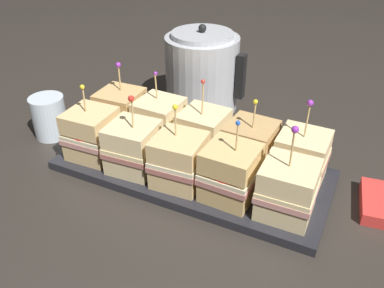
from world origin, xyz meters
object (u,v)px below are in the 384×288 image
object	(u,v)px
sandwich_front_center	(178,160)
sandwich_back_left	(160,122)
sandwich_back_far_left	(121,113)
sandwich_back_far_right	(301,157)
kettle_steel	(202,71)
sandwich_front_far_left	(92,134)
sandwich_front_right	(230,173)
sandwich_back_center	(204,134)
drinking_glass	(49,117)
serving_platter	(192,170)
sandwich_front_left	(133,147)
sandwich_back_right	(250,146)
sandwich_front_far_right	(288,190)

from	to	relation	value
sandwich_front_center	sandwich_back_left	bearing A→B (deg)	133.29
sandwich_back_far_left	sandwich_back_far_right	world-z (taller)	sandwich_back_far_right
sandwich_back_left	kettle_steel	size ratio (longest dim) A/B	0.75
sandwich_front_far_left	sandwich_back_far_right	world-z (taller)	sandwich_back_far_right
sandwich_front_center	sandwich_back_far_left	bearing A→B (deg)	151.80
sandwich_front_center	sandwich_front_right	distance (m)	0.11
sandwich_front_far_left	kettle_steel	bearing A→B (deg)	74.49
sandwich_back_center	drinking_glass	size ratio (longest dim) A/B	1.75
serving_platter	sandwich_back_far_right	bearing A→B (deg)	14.99
sandwich_front_far_left	sandwich_front_center	world-z (taller)	same
sandwich_front_center	sandwich_back_center	xyz separation A→B (m)	(0.00, 0.11, -0.00)
sandwich_front_left	sandwich_back_far_left	xyz separation A→B (m)	(-0.10, 0.11, 0.00)
sandwich_front_center	kettle_steel	xyz separation A→B (m)	(-0.11, 0.35, 0.03)
sandwich_front_left	sandwich_back_far_left	size ratio (longest dim) A/B	0.98
sandwich_front_far_left	sandwich_back_left	world-z (taller)	sandwich_back_left
sandwich_front_right	sandwich_front_far_left	bearing A→B (deg)	179.78
kettle_steel	drinking_glass	bearing A→B (deg)	-130.70
sandwich_front_center	drinking_glass	world-z (taller)	sandwich_front_center
sandwich_front_right	kettle_steel	size ratio (longest dim) A/B	0.73
serving_platter	drinking_glass	world-z (taller)	drinking_glass
sandwich_back_far_left	sandwich_back_right	distance (m)	0.31
sandwich_front_far_left	sandwich_front_left	world-z (taller)	sandwich_front_left
sandwich_front_far_right	sandwich_back_right	world-z (taller)	sandwich_front_far_right
sandwich_front_far_right	serving_platter	bearing A→B (deg)	165.75
sandwich_back_far_left	drinking_glass	distance (m)	0.17
sandwich_back_left	drinking_glass	distance (m)	0.27
sandwich_front_far_left	sandwich_back_far_left	size ratio (longest dim) A/B	0.96
sandwich_back_far_right	kettle_steel	xyz separation A→B (m)	(-0.32, 0.24, 0.03)
sandwich_front_right	sandwich_back_far_right	distance (m)	0.15
sandwich_front_left	drinking_glass	xyz separation A→B (m)	(-0.27, 0.05, -0.02)
sandwich_front_far_right	sandwich_back_center	xyz separation A→B (m)	(-0.21, 0.11, -0.00)
sandwich_front_left	kettle_steel	xyz separation A→B (m)	(-0.01, 0.35, 0.03)
sandwich_front_left	sandwich_front_far_right	bearing A→B (deg)	0.43
sandwich_back_left	sandwich_back_far_right	xyz separation A→B (m)	(0.31, 0.00, -0.00)
serving_platter	sandwich_front_far_left	distance (m)	0.22
sandwich_front_far_right	sandwich_back_left	bearing A→B (deg)	161.39
sandwich_back_far_left	sandwich_back_right	world-z (taller)	sandwich_back_far_left
serving_platter	sandwich_front_right	world-z (taller)	sandwich_front_right
sandwich_front_far_left	sandwich_front_far_right	world-z (taller)	sandwich_front_far_right
sandwich_back_far_left	sandwich_front_left	bearing A→B (deg)	-46.48
sandwich_back_far_left	sandwich_back_center	bearing A→B (deg)	0.08
sandwich_back_center	drinking_glass	world-z (taller)	sandwich_back_center
sandwich_front_far_left	sandwich_back_center	size ratio (longest dim) A/B	0.93
serving_platter	sandwich_front_right	size ratio (longest dim) A/B	3.43
sandwich_back_left	sandwich_back_far_right	world-z (taller)	sandwich_back_far_right
sandwich_front_right	sandwich_back_far_right	world-z (taller)	sandwich_back_far_right
sandwich_front_far_left	sandwich_front_right	size ratio (longest dim) A/B	1.00
sandwich_front_far_left	sandwich_back_right	distance (m)	0.33
sandwich_back_right	sandwich_front_far_left	bearing A→B (deg)	-162.04
sandwich_back_center	sandwich_back_right	size ratio (longest dim) A/B	1.10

